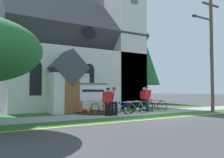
# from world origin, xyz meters

# --- Properties ---
(ground) EXTENTS (140.00, 140.00, 0.00)m
(ground) POSITION_xyz_m (0.00, 4.00, 0.00)
(ground) COLOR #3D3D3F
(sidewalk_slab) EXTENTS (32.00, 2.48, 0.01)m
(sidewalk_slab) POSITION_xyz_m (-1.87, 1.63, 0.01)
(sidewalk_slab) COLOR #99968E
(sidewalk_slab) RESTS_ON ground
(grass_verge) EXTENTS (32.00, 1.63, 0.01)m
(grass_verge) POSITION_xyz_m (-1.87, -0.43, 0.00)
(grass_verge) COLOR #2D6628
(grass_verge) RESTS_ON ground
(church_lawn) EXTENTS (24.00, 2.15, 0.01)m
(church_lawn) POSITION_xyz_m (-1.87, 3.94, 0.00)
(church_lawn) COLOR #2D6628
(church_lawn) RESTS_ON ground
(curb_paint_stripe) EXTENTS (28.00, 0.16, 0.01)m
(curb_paint_stripe) POSITION_xyz_m (-1.87, -1.39, 0.00)
(curb_paint_stripe) COLOR yellow
(curb_paint_stripe) RESTS_ON ground
(church_building) EXTENTS (11.62, 12.71, 13.06)m
(church_building) POSITION_xyz_m (-1.59, 10.11, 4.65)
(church_building) COLOR silver
(church_building) RESTS_ON ground
(church_sign) EXTENTS (2.15, 0.14, 1.97)m
(church_sign) POSITION_xyz_m (-2.39, 3.44, 1.32)
(church_sign) COLOR #7F6047
(church_sign) RESTS_ON ground
(flower_bed) EXTENTS (2.77, 2.77, 0.34)m
(flower_bed) POSITION_xyz_m (-2.39, 2.89, 0.07)
(flower_bed) COLOR #382319
(flower_bed) RESTS_ON ground
(bicycle_yellow) EXTENTS (1.63, 0.64, 0.82)m
(bicycle_yellow) POSITION_xyz_m (-0.66, 2.27, 0.37)
(bicycle_yellow) COLOR black
(bicycle_yellow) RESTS_ON ground
(bicycle_blue) EXTENTS (1.61, 0.63, 0.84)m
(bicycle_blue) POSITION_xyz_m (-2.48, 2.26, 0.37)
(bicycle_blue) COLOR black
(bicycle_blue) RESTS_ON ground
(bicycle_green) EXTENTS (1.71, 0.35, 0.81)m
(bicycle_green) POSITION_xyz_m (-1.60, 1.37, 0.38)
(bicycle_green) COLOR black
(bicycle_green) RESTS_ON ground
(bicycle_red) EXTENTS (1.71, 0.68, 0.86)m
(bicycle_red) POSITION_xyz_m (1.76, 1.95, 0.39)
(bicycle_red) COLOR black
(bicycle_red) RESTS_ON ground
(bicycle_black) EXTENTS (1.65, 0.57, 0.80)m
(bicycle_black) POSITION_xyz_m (0.67, 1.92, 0.37)
(bicycle_black) COLOR black
(bicycle_black) RESTS_ON ground
(bicycle_silver) EXTENTS (1.71, 0.45, 0.84)m
(bicycle_silver) POSITION_xyz_m (-0.44, 1.25, 0.38)
(bicycle_silver) COLOR black
(bicycle_silver) RESTS_ON ground
(cyclist_in_green_jersey) EXTENTS (0.54, 0.54, 1.64)m
(cyclist_in_green_jersey) POSITION_xyz_m (-2.67, 1.02, 0.96)
(cyclist_in_green_jersey) COLOR black
(cyclist_in_green_jersey) RESTS_ON ground
(cyclist_in_white_jersey) EXTENTS (0.39, 0.72, 1.69)m
(cyclist_in_white_jersey) POSITION_xyz_m (1.37, 2.64, 0.99)
(cyclist_in_white_jersey) COLOR #191E38
(cyclist_in_white_jersey) RESTS_ON ground
(cyclist_in_orange_jersey) EXTENTS (0.57, 0.49, 1.68)m
(cyclist_in_orange_jersey) POSITION_xyz_m (-2.28, 0.99, 0.99)
(cyclist_in_orange_jersey) COLOR black
(cyclist_in_orange_jersey) RESTS_ON ground
(cyclist_in_blue_jersey) EXTENTS (0.68, 0.29, 1.76)m
(cyclist_in_blue_jersey) POSITION_xyz_m (1.24, 2.21, 1.04)
(cyclist_in_blue_jersey) COLOR #191E38
(cyclist_in_blue_jersey) RESTS_ON ground
(utility_pole) EXTENTS (3.12, 0.28, 8.89)m
(utility_pole) POSITION_xyz_m (4.97, -0.32, 4.92)
(utility_pole) COLOR brown
(utility_pole) RESTS_ON ground
(roadside_conifer) EXTENTS (4.06, 4.06, 8.43)m
(roadside_conifer) POSITION_xyz_m (8.03, 10.92, 5.26)
(roadside_conifer) COLOR #3D2D1E
(roadside_conifer) RESTS_ON ground
(distant_hill) EXTENTS (79.23, 54.02, 22.75)m
(distant_hill) POSITION_xyz_m (1.60, 56.33, 0.00)
(distant_hill) COLOR #847A5B
(distant_hill) RESTS_ON ground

